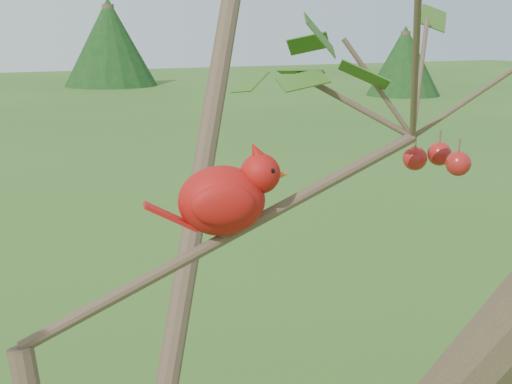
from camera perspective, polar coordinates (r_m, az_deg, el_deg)
crabapple_tree at (r=0.86m, az=-12.94°, el=-3.92°), size 2.35×2.05×2.95m
cardinal at (r=1.01m, az=-2.37°, el=-0.38°), size 0.21×0.12×0.15m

